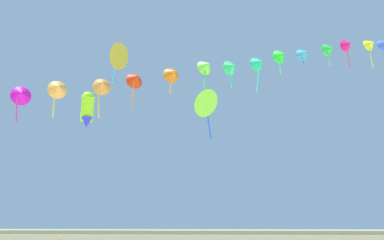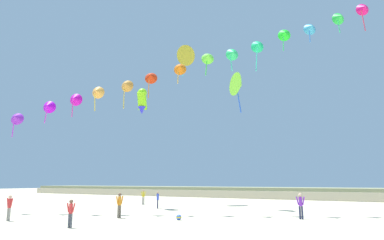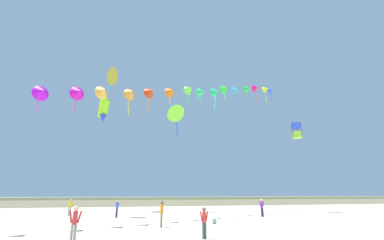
{
  "view_description": "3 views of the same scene",
  "coord_description": "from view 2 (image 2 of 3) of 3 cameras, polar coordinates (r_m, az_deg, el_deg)",
  "views": [
    {
      "loc": [
        0.3,
        -12.17,
        2.83
      ],
      "look_at": [
        -1.44,
        13.29,
        9.17
      ],
      "focal_mm": 38.0,
      "sensor_mm": 36.0,
      "label": 1
    },
    {
      "loc": [
        13.39,
        -10.6,
        2.48
      ],
      "look_at": [
        -1.43,
        13.19,
        7.59
      ],
      "focal_mm": 32.0,
      "sensor_mm": 36.0,
      "label": 2
    },
    {
      "loc": [
        -6.81,
        -11.14,
        2.19
      ],
      "look_at": [
        -0.86,
        11.72,
        9.03
      ],
      "focal_mm": 24.0,
      "sensor_mm": 36.0,
      "label": 3
    }
  ],
  "objects": [
    {
      "name": "person_mid_center",
      "position": [
        25.92,
        -28.15,
        -12.51
      ],
      "size": [
        0.58,
        0.23,
        1.65
      ],
      "color": "gray",
      "rests_on": "ground"
    },
    {
      "name": "person_far_center",
      "position": [
        20.7,
        -19.57,
        -14.17
      ],
      "size": [
        0.53,
        0.24,
        1.53
      ],
      "color": "#474C56",
      "rests_on": "ground"
    },
    {
      "name": "person_near_left",
      "position": [
        25.39,
        -11.99,
        -13.45
      ],
      "size": [
        0.24,
        0.61,
        1.73
      ],
      "color": "#726656",
      "rests_on": "ground"
    },
    {
      "name": "kite_banner_string",
      "position": [
        30.5,
        2.35,
        10.12
      ],
      "size": [
        35.12,
        20.0,
        19.3
      ],
      "color": "#312CCD"
    },
    {
      "name": "person_near_right",
      "position": [
        25.16,
        17.65,
        -13.23
      ],
      "size": [
        0.61,
        0.24,
        1.73
      ],
      "color": "#282D4C",
      "rests_on": "ground"
    },
    {
      "name": "large_kite_low_lead",
      "position": [
        45.22,
        -1.29,
        10.66
      ],
      "size": [
        2.5,
        3.05,
        4.23
      ],
      "color": "gold"
    },
    {
      "name": "dune_ridge",
      "position": [
        56.59,
        18.6,
        -11.48
      ],
      "size": [
        120.0,
        10.55,
        1.64
      ],
      "color": "beige",
      "rests_on": "ground"
    },
    {
      "name": "ground_plane",
      "position": [
        17.26,
        -20.54,
        -17.97
      ],
      "size": [
        240.0,
        240.0,
        0.0
      ],
      "primitive_type": "plane",
      "color": "beige"
    },
    {
      "name": "large_kite_outer_drift",
      "position": [
        35.84,
        7.76,
        5.86
      ],
      "size": [
        2.56,
        2.21,
        4.24
      ],
      "color": "#80DE2F"
    },
    {
      "name": "beach_ball",
      "position": [
        23.68,
        -2.21,
        -15.89
      ],
      "size": [
        0.36,
        0.36,
        0.36
      ],
      "color": "blue",
      "rests_on": "ground"
    },
    {
      "name": "person_far_right",
      "position": [
        39.89,
        -8.12,
        -12.39
      ],
      "size": [
        0.56,
        0.34,
        1.67
      ],
      "color": "gray",
      "rests_on": "ground"
    },
    {
      "name": "large_kite_high_solo",
      "position": [
        36.07,
        -8.31,
        3.32
      ],
      "size": [
        1.45,
        1.76,
        2.71
      ],
      "color": "#90F11A"
    },
    {
      "name": "person_far_left",
      "position": [
        33.93,
        -5.73,
        -12.91
      ],
      "size": [
        0.39,
        0.5,
        1.59
      ],
      "color": "#282D4C",
      "rests_on": "ground"
    }
  ]
}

